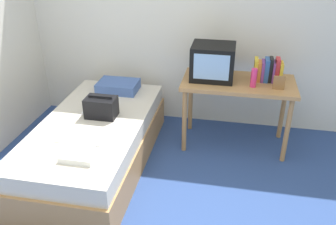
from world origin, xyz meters
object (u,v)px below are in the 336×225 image
(remote_silver, at_px, (86,111))
(picture_frame, at_px, (279,83))
(handbag, at_px, (101,107))
(magazine, at_px, (70,135))
(water_bottle, at_px, (254,78))
(folded_towel, at_px, (79,155))
(pillow, at_px, (118,86))
(remote_dark, at_px, (94,152))
(desk, at_px, (238,90))
(book_row, at_px, (268,70))
(tv, at_px, (213,62))
(bed, at_px, (95,143))

(remote_silver, bearing_deg, picture_frame, 10.65)
(handbag, bearing_deg, magazine, -111.60)
(water_bottle, xyz_separation_m, folded_towel, (-1.38, -1.15, -0.33))
(pillow, distance_m, remote_dark, 1.28)
(desk, xyz_separation_m, picture_frame, (0.38, -0.14, 0.17))
(magazine, distance_m, remote_dark, 0.40)
(water_bottle, distance_m, folded_towel, 1.82)
(handbag, height_order, magazine, handbag)
(picture_frame, distance_m, remote_silver, 1.94)
(pillow, bearing_deg, remote_dark, -81.13)
(desk, relative_size, pillow, 2.57)
(water_bottle, xyz_separation_m, pillow, (-1.49, 0.20, -0.30))
(book_row, height_order, folded_towel, book_row)
(book_row, xyz_separation_m, handbag, (-1.59, -0.61, -0.27))
(tv, xyz_separation_m, book_row, (0.56, 0.04, -0.07))
(tv, distance_m, remote_silver, 1.39)
(folded_towel, bearing_deg, tv, 53.57)
(tv, distance_m, picture_frame, 0.69)
(tv, bearing_deg, desk, -6.42)
(handbag, xyz_separation_m, remote_dark, (0.16, -0.64, -0.09))
(bed, bearing_deg, desk, 25.55)
(handbag, distance_m, folded_towel, 0.73)
(water_bottle, height_order, handbag, water_bottle)
(pillow, bearing_deg, folded_towel, -85.41)
(pillow, relative_size, remote_dark, 2.90)
(picture_frame, bearing_deg, pillow, 172.67)
(bed, xyz_separation_m, handbag, (0.05, 0.11, 0.35))
(handbag, bearing_deg, remote_silver, 163.66)
(desk, bearing_deg, magazine, -147.26)
(tv, bearing_deg, pillow, 177.08)
(desk, bearing_deg, water_bottle, -40.43)
(remote_dark, bearing_deg, picture_frame, 34.38)
(desk, height_order, handbag, desk)
(water_bottle, relative_size, pillow, 0.42)
(bed, relative_size, book_row, 7.06)
(bed, distance_m, tv, 1.46)
(tv, xyz_separation_m, magazine, (-1.19, -0.98, -0.44))
(picture_frame, height_order, pillow, picture_frame)
(tv, xyz_separation_m, pillow, (-1.07, 0.05, -0.39))
(magazine, bearing_deg, desk, 32.74)
(tv, bearing_deg, folded_towel, -126.43)
(remote_dark, bearing_deg, water_bottle, 39.57)
(desk, xyz_separation_m, remote_dark, (-1.15, -1.18, -0.15))
(water_bottle, relative_size, magazine, 0.65)
(bed, distance_m, desk, 1.57)
(bed, bearing_deg, magazine, -109.62)
(bed, height_order, pillow, pillow)
(desk, xyz_separation_m, handbag, (-1.31, -0.55, -0.06))
(book_row, bearing_deg, desk, -166.19)
(picture_frame, bearing_deg, desk, 160.37)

